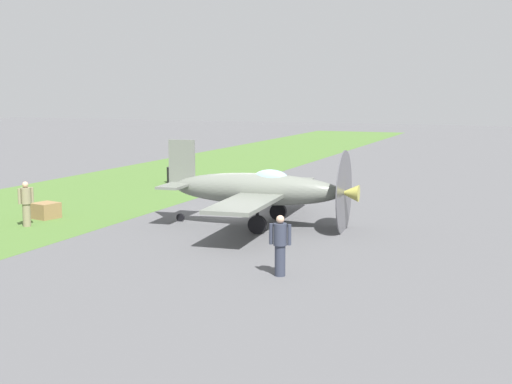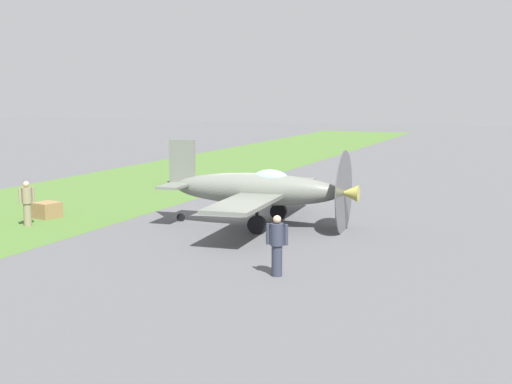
{
  "view_description": "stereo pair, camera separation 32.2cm",
  "coord_description": "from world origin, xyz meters",
  "px_view_note": "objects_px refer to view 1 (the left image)",
  "views": [
    {
      "loc": [
        26.31,
        11.01,
        5.19
      ],
      "look_at": [
        1.53,
        1.06,
        1.31
      ],
      "focal_mm": 49.64,
      "sensor_mm": 36.0,
      "label": 1
    },
    {
      "loc": [
        26.19,
        11.31,
        5.19
      ],
      "look_at": [
        1.53,
        1.06,
        1.31
      ],
      "focal_mm": 49.64,
      "sensor_mm": 36.0,
      "label": 2
    }
  ],
  "objects_px": {
    "supply_crate": "(46,211)",
    "fuel_drum": "(172,175)",
    "ground_crew_chief": "(26,203)",
    "ground_crew_mechanic": "(280,244)",
    "airplane_lead": "(260,189)"
  },
  "relations": [
    {
      "from": "ground_crew_chief",
      "to": "airplane_lead",
      "type": "bearing_deg",
      "value": 136.29
    },
    {
      "from": "ground_crew_mechanic",
      "to": "fuel_drum",
      "type": "xyz_separation_m",
      "value": [
        -16.42,
        -12.37,
        -0.46
      ]
    },
    {
      "from": "ground_crew_mechanic",
      "to": "supply_crate",
      "type": "height_order",
      "value": "ground_crew_mechanic"
    },
    {
      "from": "supply_crate",
      "to": "fuel_drum",
      "type": "bearing_deg",
      "value": -177.61
    },
    {
      "from": "ground_crew_mechanic",
      "to": "ground_crew_chief",
      "type": "bearing_deg",
      "value": 156.18
    },
    {
      "from": "ground_crew_chief",
      "to": "supply_crate",
      "type": "xyz_separation_m",
      "value": [
        -1.68,
        -0.44,
        -0.59
      ]
    },
    {
      "from": "airplane_lead",
      "to": "fuel_drum",
      "type": "relative_size",
      "value": 10.6
    },
    {
      "from": "airplane_lead",
      "to": "supply_crate",
      "type": "distance_m",
      "value": 8.91
    },
    {
      "from": "airplane_lead",
      "to": "ground_crew_mechanic",
      "type": "bearing_deg",
      "value": 21.36
    },
    {
      "from": "fuel_drum",
      "to": "supply_crate",
      "type": "height_order",
      "value": "fuel_drum"
    },
    {
      "from": "fuel_drum",
      "to": "ground_crew_mechanic",
      "type": "bearing_deg",
      "value": 36.99
    },
    {
      "from": "fuel_drum",
      "to": "supply_crate",
      "type": "relative_size",
      "value": 1.0
    },
    {
      "from": "ground_crew_chief",
      "to": "supply_crate",
      "type": "height_order",
      "value": "ground_crew_chief"
    },
    {
      "from": "airplane_lead",
      "to": "ground_crew_chief",
      "type": "height_order",
      "value": "airplane_lead"
    },
    {
      "from": "airplane_lead",
      "to": "supply_crate",
      "type": "bearing_deg",
      "value": -83.37
    }
  ]
}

